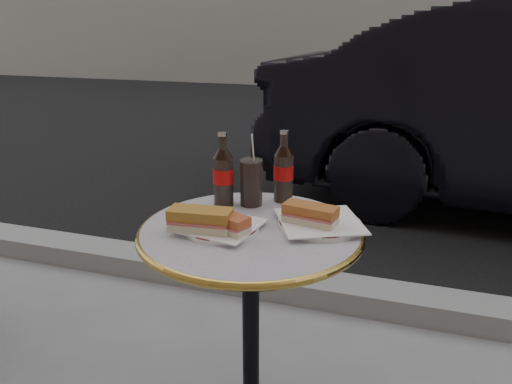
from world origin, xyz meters
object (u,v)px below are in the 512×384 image
(plate_right, at_px, (320,224))
(cola_glass, at_px, (251,182))
(bistro_table, at_px, (251,341))
(cola_bottle_left, at_px, (223,170))
(cola_bottle_right, at_px, (284,166))
(plate_left, at_px, (222,228))

(plate_right, xyz_separation_m, cola_glass, (-0.23, 0.10, 0.07))
(bistro_table, bearing_deg, cola_bottle_left, 132.99)
(plate_right, distance_m, cola_bottle_right, 0.25)
(bistro_table, relative_size, cola_bottle_left, 3.20)
(plate_right, distance_m, cola_glass, 0.27)
(bistro_table, height_order, plate_left, plate_left)
(plate_right, relative_size, cola_bottle_right, 1.02)
(bistro_table, relative_size, plate_left, 3.61)
(cola_glass, bearing_deg, plate_left, -93.59)
(cola_bottle_right, xyz_separation_m, cola_glass, (-0.08, -0.07, -0.04))
(cola_glass, bearing_deg, plate_right, -24.06)
(bistro_table, distance_m, plate_right, 0.42)
(cola_bottle_left, bearing_deg, bistro_table, -47.01)
(cola_bottle_right, bearing_deg, bistro_table, -96.66)
(bistro_table, distance_m, cola_glass, 0.48)
(cola_bottle_left, distance_m, cola_bottle_right, 0.19)
(cola_bottle_right, distance_m, cola_glass, 0.12)
(bistro_table, bearing_deg, cola_glass, 107.75)
(bistro_table, distance_m, cola_bottle_right, 0.54)
(cola_bottle_left, xyz_separation_m, cola_bottle_right, (0.16, 0.10, -0.00))
(plate_left, distance_m, cola_bottle_left, 0.22)
(plate_left, height_order, cola_bottle_left, cola_bottle_left)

